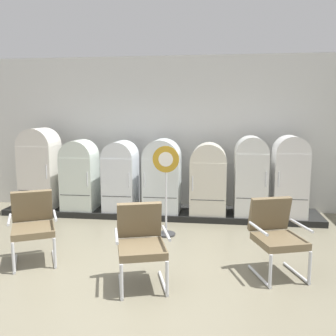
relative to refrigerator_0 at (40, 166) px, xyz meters
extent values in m
cube|color=#716B57|center=(2.47, -2.90, -1.01)|extent=(12.00, 10.00, 0.05)
cube|color=silver|center=(2.47, 0.76, 0.63)|extent=(11.76, 0.12, 3.24)
cube|color=#47443F|center=(2.47, 0.75, 1.90)|extent=(11.76, 0.07, 0.06)
cube|color=black|center=(2.47, 0.12, -0.93)|extent=(6.34, 0.95, 0.12)
cube|color=silver|center=(0.00, 0.00, -0.22)|extent=(0.70, 0.63, 1.29)
cylinder|color=silver|center=(0.00, 0.00, 0.42)|extent=(0.70, 0.62, 0.70)
cube|color=#383838|center=(0.00, -0.32, -0.46)|extent=(0.65, 0.01, 0.01)
cylinder|color=silver|center=(0.29, -0.33, -0.07)|extent=(0.02, 0.02, 0.28)
cube|color=silver|center=(0.85, -0.02, -0.33)|extent=(0.66, 0.59, 1.08)
cylinder|color=silver|center=(0.85, -0.02, 0.21)|extent=(0.66, 0.58, 0.66)
cube|color=#383838|center=(0.85, -0.32, -0.53)|extent=(0.61, 0.01, 0.01)
cylinder|color=silver|center=(1.12, -0.33, -0.20)|extent=(0.02, 0.02, 0.28)
cube|color=white|center=(1.70, 0.03, -0.33)|extent=(0.62, 0.69, 1.08)
cylinder|color=white|center=(1.70, 0.03, 0.21)|extent=(0.62, 0.67, 0.62)
cube|color=#383838|center=(1.70, -0.32, -0.53)|extent=(0.57, 0.01, 0.01)
cylinder|color=silver|center=(1.95, -0.33, -0.20)|extent=(0.02, 0.02, 0.28)
cube|color=white|center=(2.55, 0.00, -0.33)|extent=(0.71, 0.62, 1.09)
cylinder|color=white|center=(2.55, 0.00, 0.22)|extent=(0.71, 0.61, 0.71)
cube|color=#383838|center=(2.55, -0.32, -0.52)|extent=(0.65, 0.01, 0.01)
cylinder|color=silver|center=(2.25, -0.33, -0.20)|extent=(0.02, 0.02, 0.28)
cube|color=silver|center=(3.45, -0.01, -0.36)|extent=(0.69, 0.61, 1.03)
cylinder|color=silver|center=(3.45, -0.01, 0.16)|extent=(0.69, 0.60, 0.69)
cube|color=#383838|center=(3.45, -0.32, -0.54)|extent=(0.63, 0.01, 0.01)
cylinder|color=silver|center=(3.17, -0.33, -0.23)|extent=(0.02, 0.02, 0.28)
cube|color=white|center=(4.26, 0.01, -0.27)|extent=(0.60, 0.65, 1.21)
cylinder|color=white|center=(4.26, 0.01, 0.34)|extent=(0.60, 0.64, 0.60)
cube|color=#383838|center=(4.26, -0.32, -0.48)|extent=(0.56, 0.01, 0.01)
cylinder|color=silver|center=(4.51, -0.33, -0.12)|extent=(0.02, 0.02, 0.28)
cube|color=white|center=(4.98, -0.02, -0.26)|extent=(0.62, 0.59, 1.22)
cylinder|color=white|center=(4.98, -0.02, 0.35)|extent=(0.62, 0.57, 0.62)
cube|color=#383838|center=(4.98, -0.32, -0.48)|extent=(0.57, 0.01, 0.01)
cylinder|color=silver|center=(4.73, -0.33, -0.11)|extent=(0.02, 0.02, 0.28)
cylinder|color=silver|center=(0.88, -2.60, -0.97)|extent=(0.33, 0.57, 0.04)
cylinder|color=silver|center=(1.02, -2.86, -0.77)|extent=(0.05, 0.05, 0.41)
cylinder|color=silver|center=(1.34, -2.36, -0.97)|extent=(0.33, 0.57, 0.04)
cylinder|color=silver|center=(1.48, -2.62, -0.77)|extent=(0.05, 0.05, 0.41)
cube|color=brown|center=(1.11, -2.48, -0.52)|extent=(0.76, 0.76, 0.09)
cube|color=brown|center=(0.97, -2.22, -0.24)|extent=(0.57, 0.40, 0.47)
cylinder|color=silver|center=(0.85, -2.62, -0.33)|extent=(0.27, 0.47, 0.04)
cylinder|color=silver|center=(1.37, -2.35, -0.33)|extent=(0.27, 0.47, 0.04)
cylinder|color=silver|center=(4.18, -2.55, -0.97)|extent=(0.24, 0.61, 0.04)
cylinder|color=silver|center=(4.27, -2.83, -0.77)|extent=(0.05, 0.05, 0.41)
cylinder|color=silver|center=(4.66, -2.39, -0.97)|extent=(0.24, 0.61, 0.04)
cylinder|color=silver|center=(4.76, -2.67, -0.77)|extent=(0.05, 0.05, 0.41)
cube|color=brown|center=(4.42, -2.47, -0.52)|extent=(0.71, 0.72, 0.09)
cube|color=brown|center=(4.33, -2.19, -0.24)|extent=(0.58, 0.33, 0.47)
cylinder|color=silver|center=(4.14, -2.57, -0.33)|extent=(0.20, 0.50, 0.04)
cylinder|color=silver|center=(4.70, -2.38, -0.33)|extent=(0.20, 0.50, 0.04)
cylinder|color=silver|center=(2.50, -3.06, -0.97)|extent=(0.22, 0.61, 0.04)
cylinder|color=silver|center=(2.58, -3.34, -0.77)|extent=(0.05, 0.05, 0.41)
cylinder|color=silver|center=(2.99, -2.91, -0.97)|extent=(0.22, 0.61, 0.04)
cylinder|color=silver|center=(3.08, -3.19, -0.77)|extent=(0.05, 0.05, 0.41)
cube|color=brown|center=(2.74, -2.98, -0.52)|extent=(0.70, 0.71, 0.09)
cube|color=brown|center=(2.66, -2.70, -0.24)|extent=(0.58, 0.32, 0.47)
cylinder|color=silver|center=(2.46, -3.07, -0.33)|extent=(0.19, 0.50, 0.04)
cylinder|color=silver|center=(3.03, -2.89, -0.33)|extent=(0.19, 0.50, 0.04)
cylinder|color=#2D2D30|center=(2.77, -1.08, -0.97)|extent=(0.32, 0.32, 0.03)
cylinder|color=silver|center=(2.77, -1.08, -0.32)|extent=(0.04, 0.04, 1.28)
cylinder|color=#B48620|center=(2.77, -1.11, 0.32)|extent=(0.44, 0.02, 0.44)
cylinder|color=white|center=(2.77, -1.12, 0.32)|extent=(0.24, 0.00, 0.24)
camera|label=1|loc=(3.61, -7.10, 1.11)|focal=39.45mm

